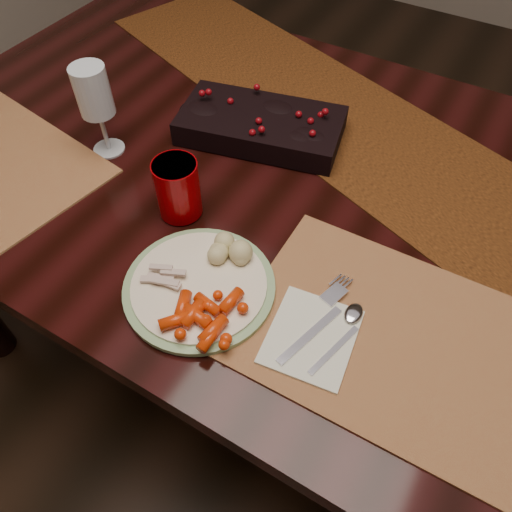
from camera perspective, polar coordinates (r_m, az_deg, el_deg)
The scene contains 14 objects.
floor at distance 1.59m, azimuth 3.98°, elevation -11.87°, with size 5.00×5.00×0.00m, color black.
dining_table at distance 1.27m, azimuth 4.90°, elevation -4.20°, with size 1.80×1.00×0.75m, color black.
table_runner at distance 1.11m, azimuth 13.07°, elevation 12.80°, with size 1.60×0.33×0.00m, color #573711.
centerpiece at distance 1.07m, azimuth 0.57°, elevation 15.06°, with size 0.33×0.17×0.07m, color black, non-canonical shape.
placemat_main at distance 0.79m, azimuth 15.11°, elevation -8.85°, with size 0.45×0.33×0.00m, color brown.
dinner_plate at distance 0.81m, azimuth -6.51°, elevation -3.43°, with size 0.25×0.25×0.01m, color #F5E5C4.
baby_carrots at distance 0.77m, azimuth -6.47°, elevation -5.80°, with size 0.11×0.09×0.02m, color red, non-canonical shape.
mashed_potatoes at distance 0.82m, azimuth -3.17°, elevation 0.74°, with size 0.07×0.06×0.04m, color tan, non-canonical shape.
turkey_shreds at distance 0.81m, azimuth -10.46°, elevation -2.23°, with size 0.07×0.06×0.01m, color tan, non-canonical shape.
napkin at distance 0.77m, azimuth 6.35°, elevation -9.13°, with size 0.13×0.15×0.01m, color silver.
fork at distance 0.77m, azimuth 6.88°, elevation -7.74°, with size 0.03×0.17×0.00m, color silver, non-canonical shape.
spoon at distance 0.77m, azimuth 9.60°, elevation -9.25°, with size 0.03×0.14×0.00m, color silver, non-canonical shape.
red_cup at distance 0.90m, azimuth -8.94°, elevation 7.64°, with size 0.08×0.08×0.11m, color #860206.
wine_glass at distance 1.05m, azimuth -17.56°, elevation 15.48°, with size 0.07×0.07×0.19m, color #BCBFC1, non-canonical shape.
Camera 1 is at (0.27, -0.67, 1.42)m, focal length 35.00 mm.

